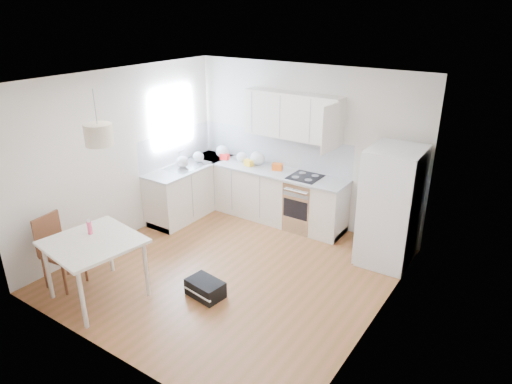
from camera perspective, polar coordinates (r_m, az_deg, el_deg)
floor at (r=6.69m, az=-3.09°, el=-9.75°), size 4.20×4.20×0.00m
ceiling at (r=5.73m, az=-3.66°, el=13.76°), size 4.20×4.20×0.00m
wall_back at (r=7.76m, az=6.05°, el=5.76°), size 4.20×0.00×4.20m
wall_left at (r=7.47m, az=-16.36°, el=4.30°), size 0.00×4.20×4.20m
wall_right at (r=5.19m, az=15.55°, el=-3.65°), size 0.00×4.20×4.20m
window_glassblock at (r=8.11m, az=-10.43°, el=9.16°), size 0.02×1.00×1.00m
cabinets_back at (r=8.11m, az=1.05°, el=-0.21°), size 3.00×0.60×0.88m
cabinets_left at (r=8.35m, az=-8.14°, el=0.24°), size 0.60×1.80×0.88m
counter_back at (r=7.94m, az=1.07°, el=2.86°), size 3.02×0.64×0.04m
counter_left at (r=8.19m, az=-8.31°, el=3.22°), size 0.64×1.82×0.04m
backsplash_back at (r=8.08m, az=2.23°, el=5.50°), size 3.00×0.01×0.58m
backsplash_left at (r=8.29m, az=-9.96°, el=5.61°), size 0.01×1.80×0.58m
upper_cabinets at (r=7.56m, az=4.62°, el=9.48°), size 1.70×0.32×0.75m
range_oven at (r=7.74m, az=6.03°, el=-1.48°), size 0.50×0.61×0.88m
sink at (r=8.15m, az=-8.55°, el=3.23°), size 0.50×0.80×0.16m
refrigerator at (r=6.83m, az=16.62°, el=-1.74°), size 0.87×0.90×1.74m
dining_table at (r=6.12m, az=-19.63°, el=-6.53°), size 1.19×1.19×0.83m
dining_chair at (r=6.65m, az=-23.07°, el=-6.94°), size 0.47×0.47×1.00m
drink_bottle at (r=6.21m, az=-20.10°, el=-4.09°), size 0.07×0.07×0.21m
gym_bag at (r=6.14m, az=-6.36°, el=-11.87°), size 0.52×0.38×0.22m
pendant_lamp at (r=5.54m, az=-19.07°, el=6.78°), size 0.41×0.41×0.25m
grocery_bag_a at (r=8.49m, az=-4.22°, el=5.06°), size 0.26×0.22×0.23m
grocery_bag_b at (r=8.23m, az=-1.78°, el=4.37°), size 0.21×0.18×0.19m
grocery_bag_c at (r=8.07m, az=0.18°, el=4.24°), size 0.27×0.23×0.24m
grocery_bag_d at (r=8.30m, az=-7.22°, el=4.38°), size 0.21×0.18×0.19m
grocery_bag_e at (r=8.05m, az=-9.17°, el=3.76°), size 0.23×0.20×0.21m
snack_orange at (r=7.83m, az=2.68°, el=3.16°), size 0.20×0.16×0.12m
snack_yellow at (r=8.04m, az=-0.94°, el=3.66°), size 0.17×0.12×0.11m
snack_red at (r=8.40m, az=-3.94°, el=4.43°), size 0.16×0.11×0.11m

